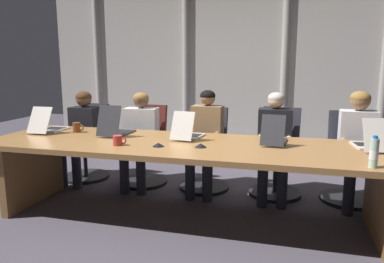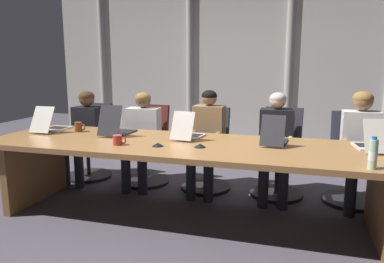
% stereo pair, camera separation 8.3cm
% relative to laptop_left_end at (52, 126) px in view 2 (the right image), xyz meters
% --- Properties ---
extents(ground_plane, '(12.46, 12.46, 0.00)m').
position_rel_laptop_left_end_xyz_m(ground_plane, '(1.64, -0.20, -0.81)').
color(ground_plane, '#47424C').
extents(conference_table, '(3.93, 1.12, 0.75)m').
position_rel_laptop_left_end_xyz_m(conference_table, '(1.64, -0.20, -0.20)').
color(conference_table, olive).
rests_on(conference_table, ground_plane).
extents(curtain_backdrop, '(6.23, 0.17, 2.94)m').
position_rel_laptop_left_end_xyz_m(curtain_backdrop, '(1.64, 2.49, 0.66)').
color(curtain_backdrop, beige).
rests_on(curtain_backdrop, ground_plane).
extents(laptop_left_end, '(0.24, 0.47, 0.29)m').
position_rel_laptop_left_end_xyz_m(laptop_left_end, '(0.00, 0.00, 0.00)').
color(laptop_left_end, beige).
rests_on(laptop_left_end, conference_table).
extents(laptop_left_mid, '(0.25, 0.46, 0.32)m').
position_rel_laptop_left_end_xyz_m(laptop_left_mid, '(0.80, 0.01, 0.01)').
color(laptop_left_mid, '#2D2D33').
rests_on(laptop_left_mid, conference_table).
extents(laptop_center, '(0.27, 0.45, 0.28)m').
position_rel_laptop_left_end_xyz_m(laptop_center, '(1.59, 0.03, -0.00)').
color(laptop_center, beige).
rests_on(laptop_center, conference_table).
extents(laptop_right_mid, '(0.24, 0.44, 0.29)m').
position_rel_laptop_left_end_xyz_m(laptop_right_mid, '(2.44, -0.00, 0.00)').
color(laptop_right_mid, '#2D2D33').
rests_on(laptop_right_mid, conference_table).
extents(laptop_right_end, '(0.29, 0.48, 0.29)m').
position_rel_laptop_left_end_xyz_m(laptop_right_end, '(3.27, 0.00, 0.00)').
color(laptop_right_end, beige).
rests_on(laptop_right_end, conference_table).
extents(office_chair_left_end, '(0.60, 0.61, 0.97)m').
position_rel_laptop_left_end_xyz_m(office_chair_left_end, '(0.01, 0.74, -0.44)').
color(office_chair_left_end, '#2D2D38').
rests_on(office_chair_left_end, ground_plane).
extents(office_chair_left_mid, '(0.60, 0.60, 0.98)m').
position_rel_laptop_left_end_xyz_m(office_chair_left_mid, '(0.82, 0.74, -0.44)').
color(office_chair_left_mid, '#511E19').
rests_on(office_chair_left_mid, ground_plane).
extents(office_chair_center, '(0.60, 0.60, 0.97)m').
position_rel_laptop_left_end_xyz_m(office_chair_center, '(1.61, 0.74, -0.44)').
color(office_chair_center, '#2D2D38').
rests_on(office_chair_center, ground_plane).
extents(office_chair_right_mid, '(0.60, 0.61, 1.00)m').
position_rel_laptop_left_end_xyz_m(office_chair_right_mid, '(2.45, 0.75, -0.43)').
color(office_chair_right_mid, '#2D2D38').
rests_on(office_chair_right_mid, ground_plane).
extents(office_chair_right_end, '(0.60, 0.60, 0.98)m').
position_rel_laptop_left_end_xyz_m(office_chair_right_end, '(3.23, 0.75, -0.44)').
color(office_chair_right_end, '#2D2D38').
rests_on(office_chair_right_end, ground_plane).
extents(person_left_end, '(0.37, 0.55, 1.15)m').
position_rel_laptop_left_end_xyz_m(person_left_end, '(0.03, 0.58, -0.15)').
color(person_left_end, black).
rests_on(person_left_end, ground_plane).
extents(person_left_mid, '(0.44, 0.57, 1.15)m').
position_rel_laptop_left_end_xyz_m(person_left_mid, '(0.83, 0.58, -0.15)').
color(person_left_mid, silver).
rests_on(person_left_mid, ground_plane).
extents(person_center, '(0.37, 0.55, 1.19)m').
position_rel_laptop_left_end_xyz_m(person_center, '(1.65, 0.58, -0.14)').
color(person_center, olive).
rests_on(person_center, ground_plane).
extents(person_right_mid, '(0.38, 0.55, 1.18)m').
position_rel_laptop_left_end_xyz_m(person_right_mid, '(2.42, 0.58, -0.14)').
color(person_right_mid, black).
rests_on(person_right_mid, ground_plane).
extents(person_right_end, '(0.38, 0.55, 1.22)m').
position_rel_laptop_left_end_xyz_m(person_right_end, '(3.28, 0.59, -0.11)').
color(person_right_end, silver).
rests_on(person_right_end, ground_plane).
extents(water_bottle_primary, '(0.06, 0.06, 0.24)m').
position_rel_laptop_left_end_xyz_m(water_bottle_primary, '(3.17, -0.65, 0.05)').
color(water_bottle_primary, '#ADD1B2').
rests_on(water_bottle_primary, conference_table).
extents(coffee_mug_near, '(0.13, 0.09, 0.09)m').
position_rel_laptop_left_end_xyz_m(coffee_mug_near, '(1.05, -0.45, -0.01)').
color(coffee_mug_near, '#B2332D').
rests_on(coffee_mug_near, conference_table).
extents(coffee_mug_far, '(0.13, 0.08, 0.11)m').
position_rel_laptop_left_end_xyz_m(coffee_mug_far, '(0.33, 0.03, -0.00)').
color(coffee_mug_far, brown).
rests_on(coffee_mug_far, conference_table).
extents(conference_mic_left_side, '(0.11, 0.11, 0.03)m').
position_rel_laptop_left_end_xyz_m(conference_mic_left_side, '(1.81, -0.33, -0.04)').
color(conference_mic_left_side, black).
rests_on(conference_mic_left_side, conference_table).
extents(conference_mic_middle, '(0.11, 0.11, 0.03)m').
position_rel_laptop_left_end_xyz_m(conference_mic_middle, '(1.43, -0.40, -0.04)').
color(conference_mic_middle, black).
rests_on(conference_mic_middle, conference_table).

